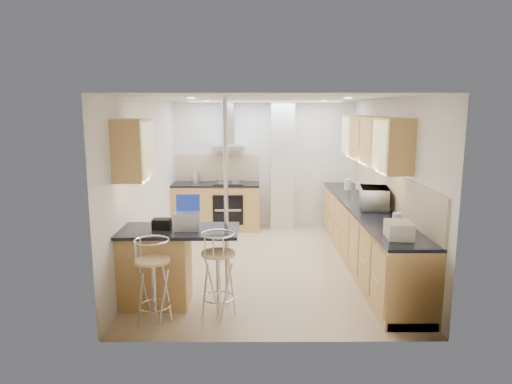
{
  "coord_description": "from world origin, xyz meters",
  "views": [
    {
      "loc": [
        -0.2,
        -6.72,
        2.35
      ],
      "look_at": [
        -0.17,
        0.2,
        1.09
      ],
      "focal_mm": 32.0,
      "sensor_mm": 36.0,
      "label": 1
    }
  ],
  "objects_px": {
    "laptop": "(187,221)",
    "bar_stool_end": "(218,275)",
    "microwave": "(374,198)",
    "bread_bin": "(399,230)",
    "bar_stool_near": "(153,282)"
  },
  "relations": [
    {
      "from": "microwave",
      "to": "bar_stool_end",
      "type": "distance_m",
      "value": 2.72
    },
    {
      "from": "bread_bin",
      "to": "laptop",
      "type": "bearing_deg",
      "value": 177.92
    },
    {
      "from": "bread_bin",
      "to": "bar_stool_end",
      "type": "bearing_deg",
      "value": -174.1
    },
    {
      "from": "laptop",
      "to": "bar_stool_near",
      "type": "xyz_separation_m",
      "value": [
        -0.31,
        -0.54,
        -0.55
      ]
    },
    {
      "from": "laptop",
      "to": "bar_stool_end",
      "type": "distance_m",
      "value": 0.75
    },
    {
      "from": "microwave",
      "to": "bread_bin",
      "type": "height_order",
      "value": "microwave"
    },
    {
      "from": "microwave",
      "to": "laptop",
      "type": "height_order",
      "value": "microwave"
    },
    {
      "from": "bar_stool_near",
      "to": "bread_bin",
      "type": "height_order",
      "value": "bread_bin"
    },
    {
      "from": "microwave",
      "to": "bar_stool_near",
      "type": "xyz_separation_m",
      "value": [
        -2.85,
        -1.76,
        -0.59
      ]
    },
    {
      "from": "laptop",
      "to": "bread_bin",
      "type": "distance_m",
      "value": 2.44
    },
    {
      "from": "bar_stool_near",
      "to": "microwave",
      "type": "bearing_deg",
      "value": 31.34
    },
    {
      "from": "microwave",
      "to": "bread_bin",
      "type": "xyz_separation_m",
      "value": [
        -0.12,
        -1.52,
        -0.07
      ]
    },
    {
      "from": "laptop",
      "to": "bar_stool_end",
      "type": "height_order",
      "value": "laptop"
    },
    {
      "from": "microwave",
      "to": "bar_stool_end",
      "type": "height_order",
      "value": "microwave"
    },
    {
      "from": "microwave",
      "to": "bar_stool_near",
      "type": "distance_m",
      "value": 3.4
    }
  ]
}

